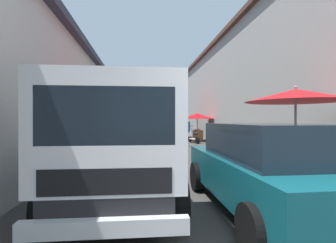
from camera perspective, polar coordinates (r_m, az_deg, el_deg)
ground at (r=14.70m, az=-0.43°, el=-5.62°), size 90.00×90.00×0.00m
building_left_whitewash at (r=17.75m, az=-24.84°, el=2.57°), size 49.80×7.50×4.44m
building_right_concrete at (r=18.97m, az=20.97°, el=6.25°), size 49.80×7.50×6.96m
fruit_stall_mid_lane at (r=21.25m, az=1.70°, el=0.90°), size 2.71×2.71×2.24m
fruit_stall_near_right at (r=7.85m, az=-10.64°, el=1.60°), size 2.58×2.58×2.19m
fruit_stall_far_right at (r=6.69m, az=26.75°, el=2.86°), size 2.34×2.34×2.33m
fruit_stall_near_left at (r=18.30m, az=6.69°, el=0.65°), size 2.51×2.51×2.09m
hatchback_car at (r=4.50m, az=21.69°, el=-9.59°), size 3.93×1.95×1.45m
delivery_truck at (r=4.18m, az=-10.96°, el=-6.16°), size 4.94×2.02×2.08m
vendor_by_crates at (r=14.38m, az=3.92°, el=-1.93°), size 0.36×0.62×1.65m
vendor_in_shade at (r=10.17m, az=-11.65°, el=-2.65°), size 0.42×0.59×1.70m
parked_scooter at (r=16.83m, az=5.79°, el=-3.34°), size 1.68×0.54×1.14m
plastic_stool at (r=11.95m, az=-12.40°, el=-5.41°), size 0.30×0.30×0.43m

